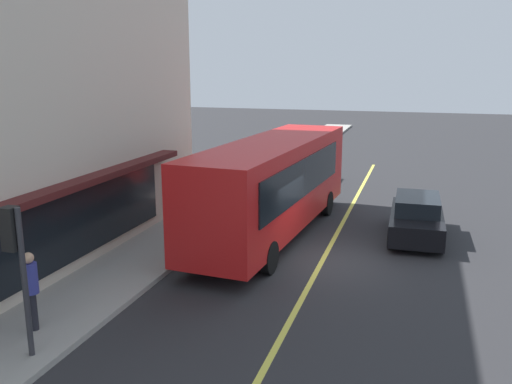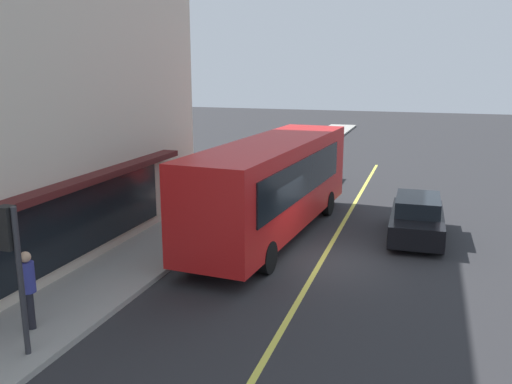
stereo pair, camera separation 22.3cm
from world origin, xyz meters
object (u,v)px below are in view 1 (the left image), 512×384
at_px(bus, 274,183).
at_px(car_black, 417,218).
at_px(pedestrian_waiting, 226,174).
at_px(traffic_light, 15,246).
at_px(pedestrian_near_storefront, 31,283).
at_px(car_white, 304,168).

distance_m(bus, car_black, 5.30).
bearing_deg(pedestrian_waiting, car_black, -111.64).
bearing_deg(pedestrian_waiting, traffic_light, -176.69).
bearing_deg(car_black, pedestrian_near_storefront, 141.03).
distance_m(car_black, pedestrian_waiting, 9.20).
xyz_separation_m(traffic_light, car_white, (19.53, -1.79, -1.79)).
xyz_separation_m(car_black, car_white, (8.39, 5.91, 0.00)).
distance_m(traffic_light, car_white, 19.69).
bearing_deg(traffic_light, car_black, -34.66).
relative_size(bus, pedestrian_near_storefront, 6.04).
bearing_deg(bus, pedestrian_near_storefront, 160.07).
distance_m(car_black, pedestrian_near_storefront, 13.11).
xyz_separation_m(bus, pedestrian_near_storefront, (-8.94, 3.24, -0.70)).
bearing_deg(car_white, car_black, -144.84).
height_order(bus, pedestrian_waiting, bus).
bearing_deg(traffic_light, pedestrian_waiting, 3.31).
distance_m(traffic_light, pedestrian_waiting, 14.61).
height_order(traffic_light, pedestrian_near_storefront, traffic_light).
bearing_deg(bus, car_white, 5.41).
height_order(bus, car_black, bus).
height_order(car_black, pedestrian_near_storefront, pedestrian_near_storefront).
xyz_separation_m(bus, pedestrian_waiting, (4.63, 3.55, -0.75)).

